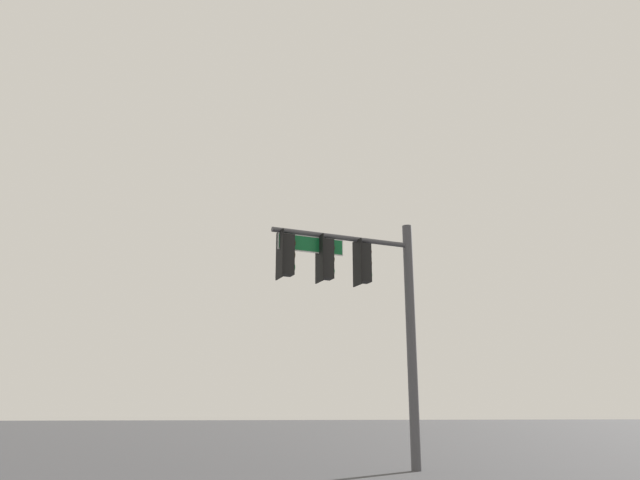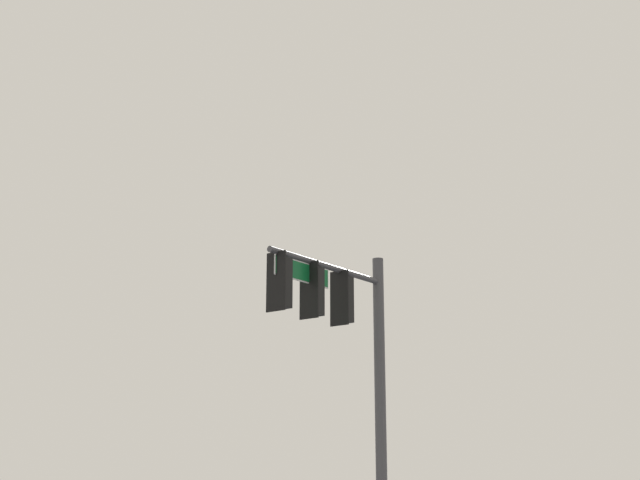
% 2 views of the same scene
% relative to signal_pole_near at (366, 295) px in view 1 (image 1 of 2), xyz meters
% --- Properties ---
extents(signal_pole_near, '(4.30, 0.82, 6.79)m').
position_rel_signal_pole_near_xyz_m(signal_pole_near, '(0.00, 0.00, 0.00)').
color(signal_pole_near, '#47474C').
rests_on(signal_pole_near, ground_plane).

